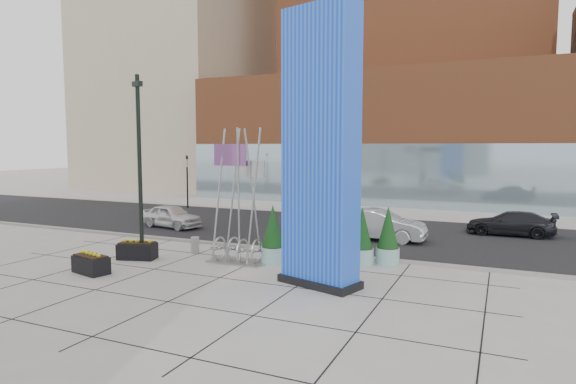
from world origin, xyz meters
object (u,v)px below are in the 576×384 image
at_px(lamp_post, 140,186).
at_px(car_silver_mid, 379,225).
at_px(concrete_bollard, 195,245).
at_px(overhead_street_sign, 310,163).
at_px(blue_pylon, 320,154).
at_px(car_white_west, 172,216).
at_px(public_art_sculpture, 238,228).

distance_m(lamp_post, car_silver_mid, 11.88).
bearing_deg(concrete_bollard, lamp_post, -123.55).
bearing_deg(overhead_street_sign, car_silver_mid, 58.01).
distance_m(blue_pylon, lamp_post, 8.28).
bearing_deg(overhead_street_sign, lamp_post, -156.69).
bearing_deg(car_silver_mid, lamp_post, 136.14).
bearing_deg(concrete_bollard, car_silver_mid, 43.00).
distance_m(lamp_post, concrete_bollard, 3.66).
height_order(overhead_street_sign, car_silver_mid, overhead_street_sign).
bearing_deg(car_white_west, car_silver_mid, -74.20).
relative_size(car_white_west, car_silver_mid, 0.84).
bearing_deg(overhead_street_sign, car_white_west, 153.31).
distance_m(blue_pylon, car_silver_mid, 9.52).
relative_size(concrete_bollard, overhead_street_sign, 0.16).
relative_size(blue_pylon, public_art_sculpture, 1.69).
xyz_separation_m(blue_pylon, overhead_street_sign, (-2.03, 4.18, -0.48)).
bearing_deg(concrete_bollard, car_white_west, 135.69).
xyz_separation_m(overhead_street_sign, car_white_west, (-10.10, 3.36, -3.40)).
bearing_deg(car_white_west, lamp_post, -140.71).
bearing_deg(blue_pylon, lamp_post, -165.68).
xyz_separation_m(public_art_sculpture, overhead_street_sign, (2.17, 2.49, 2.61)).
xyz_separation_m(concrete_bollard, car_white_west, (-5.28, 5.16, 0.30)).
height_order(lamp_post, car_silver_mid, lamp_post).
bearing_deg(lamp_post, overhead_street_sign, 31.59).
bearing_deg(car_silver_mid, public_art_sculpture, 149.80).
xyz_separation_m(public_art_sculpture, concrete_bollard, (-2.65, 0.69, -1.09)).
bearing_deg(car_silver_mid, blue_pylon, -179.40).
relative_size(blue_pylon, car_silver_mid, 2.00).
distance_m(public_art_sculpture, overhead_street_sign, 4.21).
relative_size(blue_pylon, concrete_bollard, 12.75).
distance_m(concrete_bollard, car_white_west, 7.39).
height_order(blue_pylon, lamp_post, blue_pylon).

